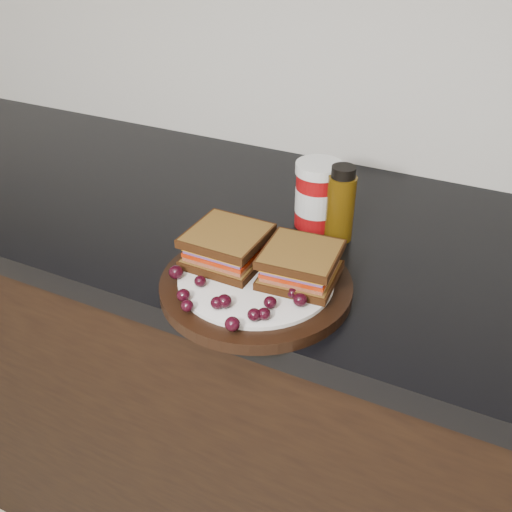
{
  "coord_description": "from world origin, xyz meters",
  "views": [
    {
      "loc": [
        0.51,
        0.89,
        1.4
      ],
      "look_at": [
        0.21,
        1.5,
        0.96
      ],
      "focal_mm": 40.0,
      "sensor_mm": 36.0,
      "label": 1
    }
  ],
  "objects": [
    {
      "name": "grape_16",
      "position": [
        0.15,
        1.54,
        0.93
      ],
      "size": [
        0.02,
        0.02,
        0.02
      ],
      "primitive_type": "ellipsoid",
      "color": "black",
      "rests_on": "plate"
    },
    {
      "name": "grape_8",
      "position": [
        0.26,
        1.42,
        0.93
      ],
      "size": [
        0.02,
        0.02,
        0.02
      ],
      "primitive_type": "ellipsoid",
      "color": "black",
      "rests_on": "plate"
    },
    {
      "name": "grape_10",
      "position": [
        0.3,
        1.46,
        0.93
      ],
      "size": [
        0.02,
        0.02,
        0.02
      ],
      "primitive_type": "ellipsoid",
      "color": "black",
      "rests_on": "plate"
    },
    {
      "name": "grape_18",
      "position": [
        0.13,
        1.5,
        0.93
      ],
      "size": [
        0.02,
        0.02,
        0.02
      ],
      "primitive_type": "ellipsoid",
      "color": "black",
      "rests_on": "plate"
    },
    {
      "name": "plate",
      "position": [
        0.21,
        1.5,
        0.91
      ],
      "size": [
        0.28,
        0.28,
        0.02
      ],
      "primitive_type": "cylinder",
      "color": "black",
      "rests_on": "countertop"
    },
    {
      "name": "grape_14",
      "position": [
        0.26,
        1.55,
        0.93
      ],
      "size": [
        0.01,
        0.01,
        0.01
      ],
      "primitive_type": "ellipsoid",
      "color": "black",
      "rests_on": "plate"
    },
    {
      "name": "oil_bottle",
      "position": [
        0.27,
        1.69,
        0.96
      ],
      "size": [
        0.06,
        0.06,
        0.13
      ],
      "primitive_type": "cylinder",
      "rotation": [
        0.0,
        0.0,
        0.22
      ],
      "color": "#442D06",
      "rests_on": "countertop"
    },
    {
      "name": "grape_21",
      "position": [
        0.16,
        1.51,
        0.93
      ],
      "size": [
        0.02,
        0.02,
        0.02
      ],
      "primitive_type": "ellipsoid",
      "color": "black",
      "rests_on": "plate"
    },
    {
      "name": "grape_15",
      "position": [
        0.18,
        1.54,
        0.93
      ],
      "size": [
        0.02,
        0.02,
        0.02
      ],
      "primitive_type": "ellipsoid",
      "color": "black",
      "rests_on": "plate"
    },
    {
      "name": "grape_7",
      "position": [
        0.25,
        1.41,
        0.93
      ],
      "size": [
        0.02,
        0.02,
        0.02
      ],
      "primitive_type": "ellipsoid",
      "color": "black",
      "rests_on": "plate"
    },
    {
      "name": "grape_20",
      "position": [
        0.18,
        1.52,
        0.93
      ],
      "size": [
        0.02,
        0.02,
        0.02
      ],
      "primitive_type": "ellipsoid",
      "color": "black",
      "rests_on": "plate"
    },
    {
      "name": "base_cabinets",
      "position": [
        0.0,
        1.7,
        0.43
      ],
      "size": [
        3.96,
        0.58,
        0.86
      ],
      "primitive_type": "cube",
      "color": "black",
      "rests_on": "ground_plane"
    },
    {
      "name": "grape_22",
      "position": [
        0.14,
        1.49,
        0.93
      ],
      "size": [
        0.02,
        0.02,
        0.02
      ],
      "primitive_type": "ellipsoid",
      "color": "black",
      "rests_on": "plate"
    },
    {
      "name": "grape_4",
      "position": [
        0.21,
        1.42,
        0.93
      ],
      "size": [
        0.02,
        0.02,
        0.02
      ],
      "primitive_type": "ellipsoid",
      "color": "black",
      "rests_on": "plate"
    },
    {
      "name": "grape_19",
      "position": [
        0.13,
        1.5,
        0.93
      ],
      "size": [
        0.02,
        0.02,
        0.02
      ],
      "primitive_type": "ellipsoid",
      "color": "black",
      "rests_on": "plate"
    },
    {
      "name": "grape_9",
      "position": [
        0.26,
        1.44,
        0.93
      ],
      "size": [
        0.02,
        0.02,
        0.02
      ],
      "primitive_type": "ellipsoid",
      "color": "black",
      "rests_on": "plate"
    },
    {
      "name": "grape_3",
      "position": [
        0.17,
        1.39,
        0.93
      ],
      "size": [
        0.02,
        0.02,
        0.02
      ],
      "primitive_type": "ellipsoid",
      "color": "black",
      "rests_on": "plate"
    },
    {
      "name": "grape_11",
      "position": [
        0.28,
        1.48,
        0.93
      ],
      "size": [
        0.02,
        0.02,
        0.01
      ],
      "primitive_type": "ellipsoid",
      "color": "black",
      "rests_on": "plate"
    },
    {
      "name": "sandwich_right",
      "position": [
        0.27,
        1.52,
        0.95
      ],
      "size": [
        0.11,
        0.11,
        0.05
      ],
      "primitive_type": null,
      "rotation": [
        0.0,
        0.0,
        0.08
      ],
      "color": "brown",
      "rests_on": "plate"
    },
    {
      "name": "grape_6",
      "position": [
        0.24,
        1.38,
        0.93
      ],
      "size": [
        0.02,
        0.02,
        0.02
      ],
      "primitive_type": "ellipsoid",
      "color": "black",
      "rests_on": "plate"
    },
    {
      "name": "sandwich_left",
      "position": [
        0.16,
        1.52,
        0.95
      ],
      "size": [
        0.11,
        0.11,
        0.05
      ],
      "primitive_type": null,
      "rotation": [
        0.0,
        0.0,
        -0.02
      ],
      "color": "brown",
      "rests_on": "plate"
    },
    {
      "name": "grape_1",
      "position": [
        0.15,
        1.44,
        0.93
      ],
      "size": [
        0.02,
        0.02,
        0.02
      ],
      "primitive_type": "ellipsoid",
      "color": "black",
      "rests_on": "plate"
    },
    {
      "name": "grape_2",
      "position": [
        0.15,
        1.41,
        0.93
      ],
      "size": [
        0.02,
        0.02,
        0.02
      ],
      "primitive_type": "ellipsoid",
      "color": "black",
      "rests_on": "plate"
    },
    {
      "name": "grape_5",
      "position": [
        0.2,
        1.41,
        0.93
      ],
      "size": [
        0.02,
        0.02,
        0.02
      ],
      "primitive_type": "ellipsoid",
      "color": "black",
      "rests_on": "plate"
    },
    {
      "name": "grape_13",
      "position": [
        0.3,
        1.53,
        0.93
      ],
      "size": [
        0.02,
        0.02,
        0.02
      ],
      "primitive_type": "ellipsoid",
      "color": "black",
      "rests_on": "plate"
    },
    {
      "name": "grape_12",
      "position": [
        0.3,
        1.51,
        0.93
      ],
      "size": [
        0.02,
        0.02,
        0.02
      ],
      "primitive_type": "ellipsoid",
      "color": "black",
      "rests_on": "plate"
    },
    {
      "name": "condiment_jar",
      "position": [
        0.22,
        1.72,
        0.96
      ],
      "size": [
        0.1,
        0.1,
        0.12
      ],
      "primitive_type": "cylinder",
      "rotation": [
        0.0,
        0.0,
        0.34
      ],
      "color": "#950A0D",
      "rests_on": "countertop"
    },
    {
      "name": "countertop",
      "position": [
        0.0,
        1.7,
        0.88
      ],
      "size": [
        3.98,
        0.6,
        0.04
      ],
      "primitive_type": "cube",
      "color": "black",
      "rests_on": "base_cabinets"
    },
    {
      "name": "grape_0",
      "position": [
        0.11,
        1.45,
        0.93
      ],
      "size": [
        0.02,
        0.02,
        0.02
      ],
      "primitive_type": "ellipsoid",
      "color": "black",
      "rests_on": "plate"
    },
    {
      "name": "grape_17",
      "position": [
        0.15,
        1.52,
        0.93
      ],
      "size": [
        0.02,
        0.02,
        0.02
      ],
      "primitive_type": "ellipsoid",
      "color": "black",
      "rests_on": "plate"
    }
  ]
}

